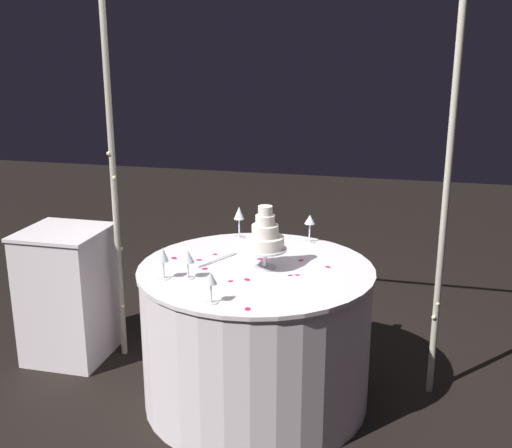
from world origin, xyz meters
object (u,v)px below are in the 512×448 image
object	(u,v)px
wine_glass_3	(211,280)
wine_glass_4	(310,221)
decorative_arch	(270,116)
wine_glass_1	(188,258)
main_table	(256,335)
tiered_cake	(265,237)
cake_knife	(214,261)
wine_glass_2	(163,256)
side_table	(68,294)
wine_glass_0	(239,214)

from	to	relation	value
wine_glass_3	wine_glass_4	xyz separation A→B (m)	(0.28, 0.98, 0.02)
decorative_arch	wine_glass_1	bearing A→B (deg)	-118.24
decorative_arch	main_table	distance (m)	1.16
tiered_cake	wine_glass_1	distance (m)	0.41
wine_glass_1	cake_knife	xyz separation A→B (m)	(0.05, 0.26, -0.10)
decorative_arch	wine_glass_4	size ratio (longest dim) A/B	14.36
tiered_cake	wine_glass_2	world-z (taller)	tiered_cake
wine_glass_2	cake_knife	world-z (taller)	wine_glass_2
decorative_arch	wine_glass_1	size ratio (longest dim) A/B	16.09
decorative_arch	tiered_cake	xyz separation A→B (m)	(0.05, -0.30, -0.57)
side_table	decorative_arch	bearing A→B (deg)	4.45
decorative_arch	side_table	world-z (taller)	decorative_arch
wine_glass_0	wine_glass_1	world-z (taller)	wine_glass_0
wine_glass_0	wine_glass_3	xyz separation A→B (m)	(0.14, -0.97, -0.03)
main_table	wine_glass_0	world-z (taller)	wine_glass_0
wine_glass_3	decorative_arch	bearing A→B (deg)	84.07
wine_glass_1	side_table	bearing A→B (deg)	155.23
wine_glass_4	cake_knife	world-z (taller)	wine_glass_4
main_table	tiered_cake	bearing A→B (deg)	-5.00
tiered_cake	wine_glass_3	size ratio (longest dim) A/B	2.25
wine_glass_0	wine_glass_2	world-z (taller)	wine_glass_0
wine_glass_1	wine_glass_2	size ratio (longest dim) A/B	0.91
wine_glass_1	wine_glass_3	bearing A→B (deg)	-52.39
main_table	wine_glass_0	xyz separation A→B (m)	(-0.22, 0.48, 0.52)
wine_glass_0	decorative_arch	bearing A→B (deg)	-39.00
wine_glass_4	cake_knife	xyz separation A→B (m)	(-0.43, -0.45, -0.12)
wine_glass_3	tiered_cake	bearing A→B (deg)	74.98
tiered_cake	wine_glass_2	bearing A→B (deg)	-149.92
wine_glass_0	main_table	bearing A→B (deg)	-65.28
wine_glass_3	cake_knife	size ratio (longest dim) A/B	0.53
wine_glass_2	wine_glass_4	xyz separation A→B (m)	(0.60, 0.75, 0.01)
tiered_cake	wine_glass_4	xyz separation A→B (m)	(0.15, 0.49, -0.04)
wine_glass_4	wine_glass_3	bearing A→B (deg)	-106.11
decorative_arch	wine_glass_3	xyz separation A→B (m)	(-0.08, -0.79, -0.63)
side_table	wine_glass_1	world-z (taller)	wine_glass_1
wine_glass_0	wine_glass_4	size ratio (longest dim) A/B	1.14
decorative_arch	wine_glass_1	world-z (taller)	decorative_arch
wine_glass_0	wine_glass_3	bearing A→B (deg)	-81.96
wine_glass_4	cake_knife	distance (m)	0.64
tiered_cake	wine_glass_4	size ratio (longest dim) A/B	2.00
side_table	wine_glass_1	bearing A→B (deg)	-24.77
main_table	wine_glass_4	xyz separation A→B (m)	(0.20, 0.48, 0.50)
wine_glass_0	wine_glass_2	distance (m)	0.76
wine_glass_0	wine_glass_4	xyz separation A→B (m)	(0.42, 0.01, -0.01)
side_table	wine_glass_3	world-z (taller)	wine_glass_3
decorative_arch	main_table	size ratio (longest dim) A/B	1.93
wine_glass_1	wine_glass_4	size ratio (longest dim) A/B	0.89
wine_glass_1	wine_glass_3	size ratio (longest dim) A/B	1.00
tiered_cake	wine_glass_4	bearing A→B (deg)	72.82
decorative_arch	wine_glass_3	world-z (taller)	decorative_arch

